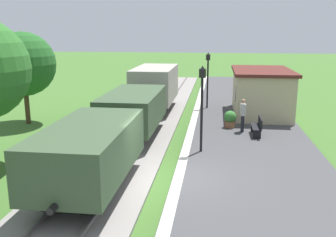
% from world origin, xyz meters
% --- Properties ---
extents(ground_plane, '(160.00, 160.00, 0.00)m').
position_xyz_m(ground_plane, '(0.00, 0.00, 0.00)').
color(ground_plane, '#3D6628').
extents(platform_slab, '(6.00, 60.00, 0.25)m').
position_xyz_m(platform_slab, '(3.20, 0.00, 0.12)').
color(platform_slab, '#424244').
rests_on(platform_slab, ground).
extents(platform_edge_stripe, '(0.36, 60.00, 0.01)m').
position_xyz_m(platform_edge_stripe, '(0.40, 0.00, 0.25)').
color(platform_edge_stripe, silver).
rests_on(platform_edge_stripe, platform_slab).
extents(track_ballast, '(3.80, 60.00, 0.12)m').
position_xyz_m(track_ballast, '(-2.40, 0.00, 0.06)').
color(track_ballast, gray).
rests_on(track_ballast, ground).
extents(rail_near, '(0.07, 60.00, 0.14)m').
position_xyz_m(rail_near, '(-1.68, 0.00, 0.19)').
color(rail_near, slate).
rests_on(rail_near, track_ballast).
extents(rail_far, '(0.07, 60.00, 0.14)m').
position_xyz_m(rail_far, '(-3.12, 0.00, 0.19)').
color(rail_far, slate).
rests_on(rail_far, track_ballast).
extents(freight_train, '(2.50, 19.40, 2.72)m').
position_xyz_m(freight_train, '(-2.40, 5.99, 1.51)').
color(freight_train, '#384C33').
rests_on(freight_train, rail_near).
extents(station_hut, '(3.50, 5.80, 2.78)m').
position_xyz_m(station_hut, '(4.40, 10.99, 1.65)').
color(station_hut, tan).
rests_on(station_hut, platform_slab).
extents(bench_near_hut, '(0.42, 1.50, 0.91)m').
position_xyz_m(bench_near_hut, '(3.73, 5.97, 0.72)').
color(bench_near_hut, black).
rests_on(bench_near_hut, platform_slab).
extents(bench_down_platform, '(0.42, 1.50, 0.91)m').
position_xyz_m(bench_down_platform, '(3.73, 15.49, 0.72)').
color(bench_down_platform, black).
rests_on(bench_down_platform, platform_slab).
extents(person_waiting, '(0.27, 0.40, 1.71)m').
position_xyz_m(person_waiting, '(3.04, 6.60, 1.18)').
color(person_waiting, black).
rests_on(person_waiting, platform_slab).
extents(potted_planter, '(0.64, 0.64, 0.92)m').
position_xyz_m(potted_planter, '(2.43, 7.38, 0.72)').
color(potted_planter, brown).
rests_on(potted_planter, platform_slab).
extents(lamp_post_near, '(0.28, 0.28, 3.70)m').
position_xyz_m(lamp_post_near, '(1.06, 3.10, 2.80)').
color(lamp_post_near, black).
rests_on(lamp_post_near, platform_slab).
extents(lamp_post_far, '(0.28, 0.28, 3.70)m').
position_xyz_m(lamp_post_far, '(1.06, 12.46, 2.80)').
color(lamp_post_far, black).
rests_on(lamp_post_far, platform_slab).
extents(tree_trackside_far, '(3.64, 3.64, 5.31)m').
position_xyz_m(tree_trackside_far, '(-9.28, 7.77, 3.48)').
color(tree_trackside_far, '#4C3823').
rests_on(tree_trackside_far, ground).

